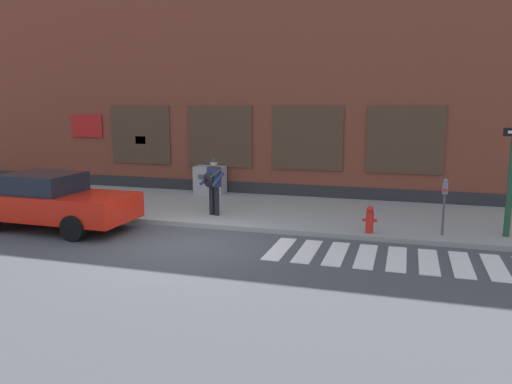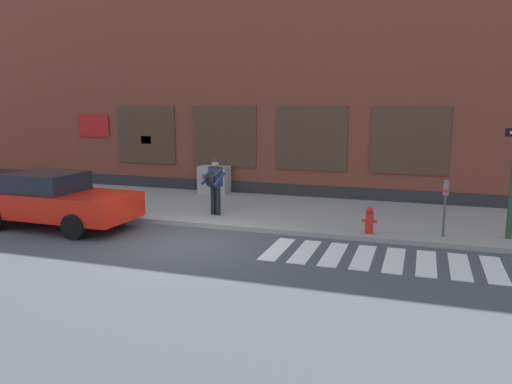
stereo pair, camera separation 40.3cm
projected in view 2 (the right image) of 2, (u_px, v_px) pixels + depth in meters
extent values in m
plane|color=#424449|center=(188.00, 244.00, 12.30)|extent=(160.00, 160.00, 0.00)
cube|color=gray|center=(244.00, 209.00, 16.01)|extent=(28.00, 4.90, 0.13)
cube|color=brown|center=(282.00, 75.00, 19.39)|extent=(28.00, 4.00, 9.02)
cube|color=#28282B|center=(266.00, 190.00, 18.25)|extent=(28.00, 0.04, 0.55)
cube|color=#473323|center=(146.00, 135.00, 19.44)|extent=(2.50, 0.06, 2.23)
cube|color=black|center=(146.00, 135.00, 19.43)|extent=(2.38, 0.03, 2.11)
cube|color=#473323|center=(224.00, 136.00, 18.41)|extent=(2.50, 0.06, 2.23)
cube|color=black|center=(224.00, 136.00, 18.40)|extent=(2.38, 0.03, 2.11)
cube|color=#473323|center=(311.00, 138.00, 17.38)|extent=(2.50, 0.06, 2.23)
cube|color=black|center=(311.00, 138.00, 17.37)|extent=(2.38, 0.03, 2.11)
cube|color=#473323|center=(409.00, 141.00, 16.35)|extent=(2.50, 0.06, 2.23)
cube|color=black|center=(409.00, 141.00, 16.34)|extent=(2.38, 0.03, 2.11)
cube|color=red|center=(94.00, 126.00, 20.13)|extent=(1.40, 0.04, 0.90)
cube|color=yellow|center=(146.00, 140.00, 19.46)|extent=(0.44, 0.02, 0.30)
cube|color=silver|center=(277.00, 249.00, 11.83)|extent=(0.42, 1.90, 0.01)
cube|color=silver|center=(305.00, 252.00, 11.62)|extent=(0.42, 1.90, 0.01)
cube|color=silver|center=(334.00, 254.00, 11.41)|extent=(0.42, 1.90, 0.01)
cube|color=silver|center=(363.00, 257.00, 11.20)|extent=(0.42, 1.90, 0.01)
cube|color=silver|center=(394.00, 260.00, 10.98)|extent=(0.42, 1.90, 0.01)
cube|color=silver|center=(426.00, 263.00, 10.77)|extent=(0.42, 1.90, 0.01)
cube|color=silver|center=(460.00, 266.00, 10.56)|extent=(0.42, 1.90, 0.01)
cube|color=silver|center=(494.00, 270.00, 10.35)|extent=(0.42, 1.90, 0.01)
cube|color=red|center=(55.00, 204.00, 13.82)|extent=(4.64, 1.94, 0.68)
cube|color=black|center=(46.00, 182.00, 13.80)|extent=(1.87, 1.62, 0.52)
cube|color=silver|center=(137.00, 203.00, 13.59)|extent=(0.06, 0.24, 0.12)
cube|color=red|center=(8.00, 193.00, 15.09)|extent=(0.06, 0.24, 0.12)
cube|color=silver|center=(111.00, 211.00, 12.53)|extent=(0.06, 0.24, 0.12)
cylinder|color=black|center=(115.00, 213.00, 14.25)|extent=(0.66, 0.25, 0.66)
cylinder|color=black|center=(74.00, 227.00, 12.63)|extent=(0.66, 0.25, 0.66)
cylinder|color=black|center=(41.00, 206.00, 15.14)|extent=(0.66, 0.25, 0.66)
cylinder|color=black|center=(218.00, 201.00, 14.77)|extent=(0.15, 0.15, 0.85)
cylinder|color=black|center=(213.00, 200.00, 14.87)|extent=(0.15, 0.15, 0.85)
cube|color=navy|center=(215.00, 177.00, 14.70)|extent=(0.43, 0.33, 0.58)
sphere|color=tan|center=(215.00, 163.00, 14.63)|extent=(0.22, 0.22, 0.22)
cylinder|color=#333338|center=(215.00, 161.00, 14.62)|extent=(0.28, 0.28, 0.02)
cylinder|color=#333338|center=(215.00, 159.00, 14.61)|extent=(0.18, 0.18, 0.09)
cylinder|color=navy|center=(219.00, 179.00, 14.49)|extent=(0.25, 0.51, 0.39)
cylinder|color=navy|center=(207.00, 178.00, 14.78)|extent=(0.25, 0.51, 0.39)
ellipsoid|color=black|center=(209.00, 180.00, 14.62)|extent=(0.38, 0.23, 0.44)
cylinder|color=black|center=(208.00, 180.00, 14.58)|extent=(0.09, 0.04, 0.09)
cylinder|color=brown|center=(215.00, 174.00, 14.42)|extent=(0.46, 0.19, 0.34)
cylinder|color=#47474C|center=(444.00, 216.00, 12.36)|extent=(0.06, 0.06, 1.05)
cube|color=slate|center=(446.00, 189.00, 12.24)|extent=(0.13, 0.10, 0.30)
sphere|color=slate|center=(446.00, 182.00, 12.21)|extent=(0.11, 0.11, 0.11)
cube|color=red|center=(446.00, 191.00, 12.20)|extent=(0.09, 0.01, 0.07)
cube|color=#9E9E9E|center=(214.00, 180.00, 18.37)|extent=(1.09, 0.66, 1.01)
cube|color=#4C4C4C|center=(210.00, 177.00, 18.03)|extent=(0.65, 0.02, 0.16)
cylinder|color=red|center=(369.00, 223.00, 12.68)|extent=(0.20, 0.20, 0.55)
sphere|color=red|center=(370.00, 210.00, 12.62)|extent=(0.18, 0.18, 0.18)
cylinder|color=red|center=(364.00, 221.00, 12.72)|extent=(0.10, 0.07, 0.07)
cylinder|color=red|center=(375.00, 221.00, 12.63)|extent=(0.10, 0.07, 0.07)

